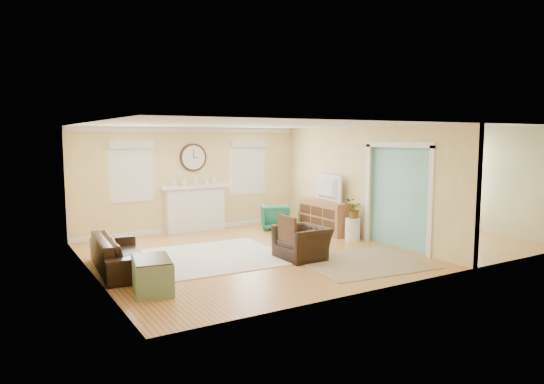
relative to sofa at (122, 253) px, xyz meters
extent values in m
plane|color=#9F6431|center=(4.00, -0.16, -0.31)|extent=(9.00, 9.00, 0.00)
cube|color=tan|center=(4.00, 2.84, 0.99)|extent=(9.00, 0.02, 2.60)
cube|color=tan|center=(4.00, -3.16, 0.99)|extent=(9.00, 0.02, 2.60)
cube|color=tan|center=(-0.50, -0.16, 0.99)|extent=(0.02, 6.00, 2.60)
cube|color=tan|center=(8.50, -0.16, 0.99)|extent=(0.02, 6.00, 2.60)
cube|color=white|center=(4.00, -0.16, 2.29)|extent=(9.00, 6.00, 0.02)
cube|color=tan|center=(5.50, 1.24, 0.99)|extent=(0.12, 3.20, 2.60)
cube|color=tan|center=(5.50, -2.66, 0.99)|extent=(0.12, 1.00, 2.60)
cube|color=tan|center=(5.50, -1.26, 2.09)|extent=(0.12, 1.80, 0.40)
cube|color=white|center=(5.43, -0.36, 0.79)|extent=(0.04, 0.12, 2.20)
cube|color=white|center=(5.43, -2.16, 0.79)|extent=(0.04, 0.12, 2.20)
cube|color=white|center=(5.43, -1.26, 1.89)|extent=(0.04, 1.92, 0.12)
cube|color=#6DAFA9|center=(5.57, -0.16, 0.99)|extent=(0.02, 6.00, 2.60)
cube|color=white|center=(2.50, 2.72, 0.24)|extent=(1.50, 0.24, 1.10)
cube|color=white|center=(2.50, 2.69, 0.82)|extent=(1.70, 0.30, 0.08)
cube|color=black|center=(2.50, 2.82, 0.19)|extent=(0.85, 0.02, 0.75)
cube|color=gold|center=(2.50, 2.71, 0.11)|extent=(0.85, 0.02, 0.62)
cylinder|color=#412714|center=(2.50, 2.81, 1.54)|extent=(0.70, 0.06, 0.70)
cylinder|color=silver|center=(2.50, 2.77, 1.54)|extent=(0.60, 0.01, 0.60)
cube|color=black|center=(2.50, 2.77, 1.64)|extent=(0.02, 0.01, 0.20)
cube|color=black|center=(2.56, 2.77, 1.54)|extent=(0.12, 0.01, 0.02)
cube|color=white|center=(0.95, 2.82, 1.24)|extent=(0.90, 0.03, 1.30)
cube|color=white|center=(0.95, 2.79, 1.24)|extent=(1.00, 0.04, 1.40)
cube|color=silver|center=(0.95, 2.75, 1.87)|extent=(1.05, 0.10, 0.18)
cube|color=white|center=(4.05, 2.82, 1.24)|extent=(0.90, 0.03, 1.30)
cube|color=white|center=(4.05, 2.79, 1.24)|extent=(1.00, 0.04, 1.40)
cube|color=silver|center=(4.05, 2.75, 1.87)|extent=(1.05, 0.10, 0.18)
cube|color=white|center=(8.47, -0.16, 0.79)|extent=(0.03, 1.60, 2.10)
cube|color=white|center=(8.44, -0.16, 0.79)|extent=(0.03, 1.70, 2.20)
cylinder|color=gold|center=(7.00, -0.16, 2.14)|extent=(0.02, 0.02, 0.30)
sphere|color=white|center=(7.00, -0.16, 1.89)|extent=(0.30, 0.30, 0.30)
cube|color=silver|center=(1.66, 0.03, -0.30)|extent=(3.04, 2.67, 0.02)
cube|color=#978560|center=(4.01, -1.85, -0.30)|extent=(2.45, 2.09, 0.01)
cube|color=slate|center=(6.94, 0.16, -0.30)|extent=(2.36, 2.95, 0.01)
imported|color=black|center=(0.00, 0.00, 0.00)|extent=(0.97, 2.16, 0.62)
imported|color=black|center=(3.23, -0.96, 0.01)|extent=(0.85, 0.97, 0.63)
imported|color=#196959|center=(4.36, 1.91, 0.01)|extent=(0.93, 0.93, 0.64)
cube|color=gray|center=(0.10, -1.46, -0.06)|extent=(0.71, 0.99, 0.50)
cube|color=#412714|center=(0.10, -1.46, 0.20)|extent=(0.67, 0.94, 0.02)
cube|color=#A76D3C|center=(5.20, 0.91, 0.09)|extent=(0.54, 1.62, 0.80)
cube|color=#412714|center=(4.93, 0.42, 0.24)|extent=(0.01, 0.43, 0.22)
cube|color=#412714|center=(4.93, 0.42, -0.03)|extent=(0.01, 0.43, 0.22)
cube|color=#412714|center=(4.93, 0.91, 0.24)|extent=(0.01, 0.43, 0.22)
cube|color=#412714|center=(4.93, 0.91, -0.03)|extent=(0.01, 0.43, 0.22)
cube|color=#412714|center=(4.93, 1.39, 0.24)|extent=(0.01, 0.43, 0.22)
cube|color=#412714|center=(4.93, 1.39, -0.03)|extent=(0.01, 0.43, 0.22)
imported|color=black|center=(5.18, 0.91, 0.81)|extent=(0.26, 1.12, 0.64)
cylinder|color=white|center=(5.17, -0.16, -0.05)|extent=(0.34, 0.34, 0.51)
imported|color=#337F33|center=(5.17, -0.16, 0.42)|extent=(0.52, 0.51, 0.44)
imported|color=#412714|center=(6.94, 0.16, 0.01)|extent=(1.33, 1.98, 0.64)
cube|color=slate|center=(6.96, 1.28, 0.13)|extent=(0.47, 0.47, 0.05)
cube|color=slate|center=(6.96, 1.28, 0.37)|extent=(0.41, 0.12, 0.49)
cylinder|color=black|center=(7.10, 1.47, -0.10)|extent=(0.03, 0.03, 0.41)
cylinder|color=black|center=(7.15, 1.15, -0.10)|extent=(0.03, 0.03, 0.41)
cylinder|color=black|center=(6.77, 1.42, -0.10)|extent=(0.03, 0.03, 0.41)
cylinder|color=black|center=(6.83, 1.09, -0.10)|extent=(0.03, 0.03, 0.41)
cube|color=slate|center=(7.03, -0.91, 0.15)|extent=(0.53, 0.53, 0.05)
cube|color=slate|center=(7.03, -0.91, 0.41)|extent=(0.43, 0.16, 0.51)
cylinder|color=black|center=(6.81, -1.03, -0.09)|extent=(0.03, 0.03, 0.43)
cylinder|color=black|center=(6.91, -0.70, -0.09)|extent=(0.03, 0.03, 0.43)
cylinder|color=black|center=(7.15, -1.12, -0.09)|extent=(0.03, 0.03, 0.43)
cylinder|color=black|center=(7.24, -0.79, -0.09)|extent=(0.03, 0.03, 0.43)
cube|color=white|center=(6.30, 0.24, 0.16)|extent=(0.49, 0.49, 0.05)
cube|color=white|center=(6.30, 0.24, 0.42)|extent=(0.11, 0.44, 0.52)
cylinder|color=black|center=(6.10, 0.39, -0.09)|extent=(0.03, 0.03, 0.43)
cylinder|color=black|center=(6.45, 0.44, -0.09)|extent=(0.03, 0.03, 0.43)
cylinder|color=black|center=(6.15, 0.04, -0.09)|extent=(0.03, 0.03, 0.43)
cylinder|color=black|center=(6.49, 0.09, -0.09)|extent=(0.03, 0.03, 0.43)
cube|color=slate|center=(7.63, 0.20, 0.14)|extent=(0.43, 0.43, 0.05)
cube|color=slate|center=(7.63, 0.20, 0.39)|extent=(0.06, 0.42, 0.50)
cylinder|color=black|center=(7.79, 0.02, -0.10)|extent=(0.03, 0.03, 0.42)
cylinder|color=black|center=(7.45, 0.03, -0.10)|extent=(0.03, 0.03, 0.42)
cylinder|color=black|center=(7.80, 0.36, -0.10)|extent=(0.03, 0.03, 0.42)
cylinder|color=black|center=(7.46, 0.37, -0.10)|extent=(0.03, 0.03, 0.42)
camera|label=1|loc=(-2.03, -8.60, 2.05)|focal=32.00mm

